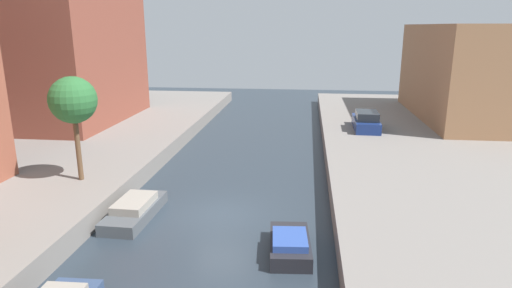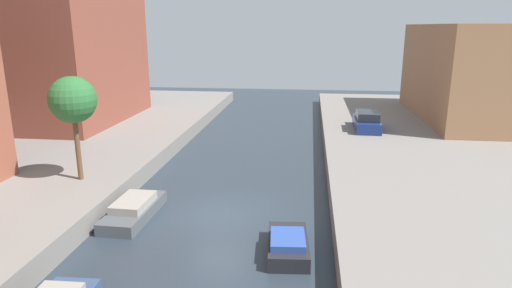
% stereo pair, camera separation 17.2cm
% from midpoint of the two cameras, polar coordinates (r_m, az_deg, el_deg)
% --- Properties ---
extents(ground_plane, '(84.00, 84.00, 0.00)m').
position_cam_midpoint_polar(ground_plane, '(20.49, -4.70, -9.21)').
color(ground_plane, '#28333D').
extents(low_block_right, '(10.00, 15.84, 7.56)m').
position_cam_midpoint_polar(low_block_right, '(40.59, 27.38, 8.27)').
color(low_block_right, '#9E704C').
rests_on(low_block_right, quay_right).
extents(street_tree_2, '(2.25, 2.25, 5.13)m').
position_cam_midpoint_polar(street_tree_2, '(22.77, -22.87, 5.19)').
color(street_tree_2, brown).
rests_on(street_tree_2, quay_left).
extents(parked_car, '(1.83, 4.27, 1.38)m').
position_cam_midpoint_polar(parked_car, '(33.50, 13.96, 2.84)').
color(parked_car, navy).
rests_on(parked_car, quay_right).
extents(moored_boat_left_2, '(1.72, 4.23, 0.89)m').
position_cam_midpoint_polar(moored_boat_left_2, '(20.81, -15.69, -8.24)').
color(moored_boat_left_2, '#4C5156').
rests_on(moored_boat_left_2, ground_plane).
extents(moored_boat_right_2, '(1.74, 3.15, 0.84)m').
position_cam_midpoint_polar(moored_boat_right_2, '(17.18, 4.13, -12.89)').
color(moored_boat_right_2, '#232328').
rests_on(moored_boat_right_2, ground_plane).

